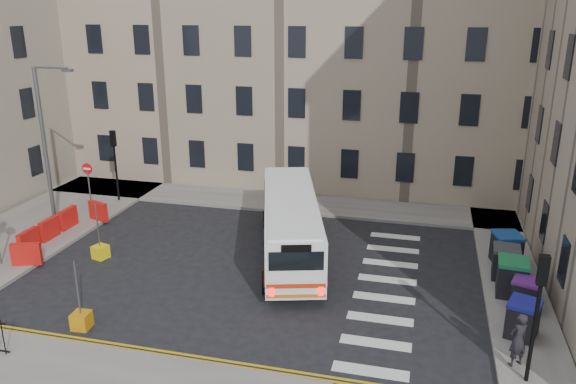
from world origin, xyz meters
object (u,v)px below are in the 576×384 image
at_px(bus, 290,223).
at_px(wheelie_bin_b, 525,293).
at_px(pedestrian, 518,340).
at_px(wheelie_bin_c, 512,277).
at_px(streetlamp, 45,146).
at_px(wheelie_bin_d, 506,262).
at_px(bollard_yellow, 101,252).
at_px(bollard_chevron, 82,320).
at_px(wheelie_bin_e, 506,249).
at_px(wheelie_bin_a, 523,319).

bearing_deg(bus, wheelie_bin_b, -32.38).
height_order(bus, pedestrian, bus).
bearing_deg(wheelie_bin_c, streetlamp, 179.80).
relative_size(wheelie_bin_b, wheelie_bin_d, 0.98).
xyz_separation_m(wheelie_bin_d, pedestrian, (-0.33, -6.29, 0.22)).
height_order(wheelie_bin_c, bollard_yellow, wheelie_bin_c).
height_order(bollard_yellow, bollard_chevron, same).
distance_m(wheelie_bin_c, bollard_chevron, 16.15).
relative_size(streetlamp, bus, 0.79).
height_order(streetlamp, wheelie_bin_e, streetlamp).
bearing_deg(bollard_yellow, bus, 16.50).
xyz_separation_m(wheelie_bin_a, pedestrian, (-0.41, -1.82, 0.26)).
bearing_deg(bus, wheelie_bin_a, -43.38).
bearing_deg(wheelie_bin_e, streetlamp, 168.69).
bearing_deg(bollard_yellow, wheelie_bin_d, 7.05).
bearing_deg(bus, bollard_chevron, -142.20).
bearing_deg(wheelie_bin_b, bollard_chevron, -144.28).
xyz_separation_m(bus, wheelie_bin_d, (9.21, -0.29, -0.76)).
xyz_separation_m(wheelie_bin_c, pedestrian, (-0.40, -4.83, 0.18)).
distance_m(bus, wheelie_bin_b, 10.07).
distance_m(wheelie_bin_d, bollard_chevron, 16.68).
bearing_deg(bollard_yellow, wheelie_bin_c, 2.30).
height_order(wheelie_bin_a, wheelie_bin_d, wheelie_bin_d).
bearing_deg(bollard_chevron, bus, 54.14).
bearing_deg(pedestrian, wheelie_bin_d, -129.35).
relative_size(wheelie_bin_c, wheelie_bin_d, 1.07).
bearing_deg(pedestrian, wheelie_bin_a, -139.18).
height_order(wheelie_bin_d, wheelie_bin_e, wheelie_bin_e).
distance_m(wheelie_bin_a, wheelie_bin_d, 4.46).
bearing_deg(wheelie_bin_a, wheelie_bin_c, 109.70).
relative_size(streetlamp, wheelie_bin_d, 6.09).
relative_size(streetlamp, wheelie_bin_c, 5.68).
distance_m(bollard_yellow, bollard_chevron, 5.97).
relative_size(streetlamp, wheelie_bin_b, 6.21).
xyz_separation_m(bus, bollard_yellow, (-8.25, -2.44, -1.29)).
bearing_deg(pedestrian, bollard_chevron, -31.46).
bearing_deg(wheelie_bin_e, bollard_chevron, -163.05).
height_order(streetlamp, wheelie_bin_d, streetlamp).
height_order(bus, wheelie_bin_d, bus).
bearing_deg(wheelie_bin_d, pedestrian, -88.23).
xyz_separation_m(wheelie_bin_a, bollard_yellow, (-17.55, 2.31, -0.49)).
distance_m(bus, wheelie_bin_e, 9.49).
bearing_deg(streetlamp, bollard_chevron, -49.55).
bearing_deg(pedestrian, wheelie_bin_b, -137.71).
relative_size(pedestrian, bollard_chevron, 3.00).
bearing_deg(bollard_chevron, wheelie_bin_c, 22.16).
height_order(wheelie_bin_b, wheelie_bin_d, wheelie_bin_d).
height_order(wheelie_bin_a, bollard_yellow, wheelie_bin_a).
xyz_separation_m(wheelie_bin_c, bollard_yellow, (-17.53, -0.70, -0.57)).
height_order(streetlamp, pedestrian, streetlamp).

